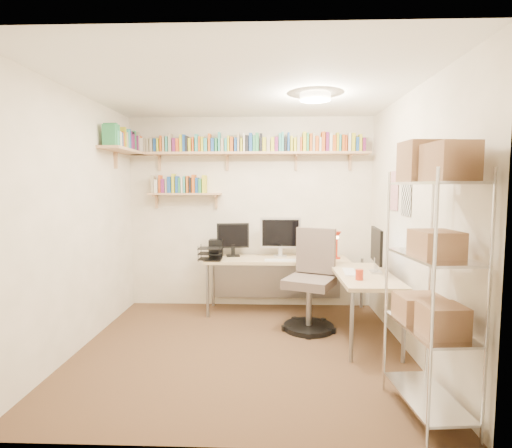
# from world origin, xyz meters

# --- Properties ---
(ground) EXTENTS (3.20, 3.20, 0.00)m
(ground) POSITION_xyz_m (0.00, 0.00, 0.00)
(ground) COLOR #4B3320
(ground) RESTS_ON ground
(room_shell) EXTENTS (3.24, 3.04, 2.52)m
(room_shell) POSITION_xyz_m (0.00, 0.00, 1.55)
(room_shell) COLOR beige
(room_shell) RESTS_ON ground
(wall_shelves) EXTENTS (3.12, 1.09, 0.80)m
(wall_shelves) POSITION_xyz_m (-0.40, 1.30, 2.02)
(wall_shelves) COLOR tan
(wall_shelves) RESTS_ON ground
(corner_desk) EXTENTS (2.13, 1.76, 1.20)m
(corner_desk) POSITION_xyz_m (0.48, 0.95, 0.69)
(corner_desk) COLOR #D5AF8A
(corner_desk) RESTS_ON ground
(office_chair) EXTENTS (0.65, 0.66, 1.12)m
(office_chair) POSITION_xyz_m (0.73, 0.62, 0.47)
(office_chair) COLOR black
(office_chair) RESTS_ON ground
(wire_rack) EXTENTS (0.42, 0.77, 1.91)m
(wire_rack) POSITION_xyz_m (1.36, -1.10, 1.23)
(wire_rack) COLOR silver
(wire_rack) RESTS_ON ground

